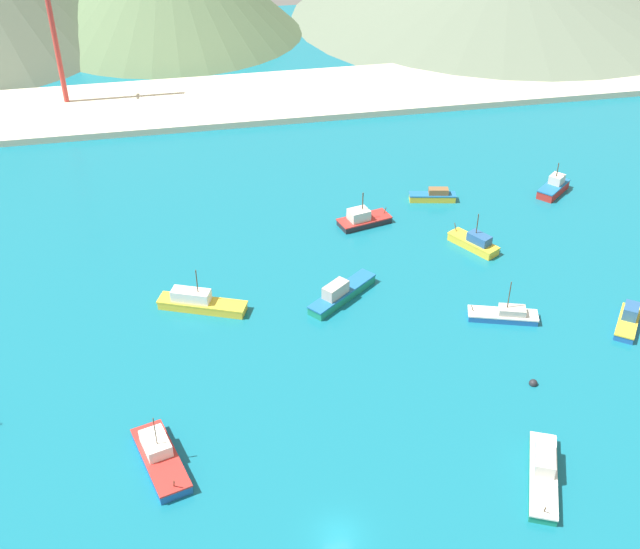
{
  "coord_description": "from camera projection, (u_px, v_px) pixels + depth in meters",
  "views": [
    {
      "loc": [
        -10.45,
        -43.54,
        58.5
      ],
      "look_at": [
        5.85,
        37.93,
        2.18
      ],
      "focal_mm": 44.03,
      "sensor_mm": 36.0,
      "label": 1
    }
  ],
  "objects": [
    {
      "name": "fishing_boat_11",
      "position": [
        475.0,
        242.0,
        109.21
      ],
      "size": [
        5.84,
        7.68,
        5.48
      ],
      "color": "gold",
      "rests_on": "ground"
    },
    {
      "name": "fishing_boat_3",
      "position": [
        160.0,
        456.0,
        76.45
      ],
      "size": [
        5.77,
        10.27,
        5.87
      ],
      "color": "#1E5BA8",
      "rests_on": "ground"
    },
    {
      "name": "fishing_boat_7",
      "position": [
        363.0,
        219.0,
        114.65
      ],
      "size": [
        8.27,
        4.91,
        5.25
      ],
      "color": "#232328",
      "rests_on": "ground"
    },
    {
      "name": "fishing_boat_8",
      "position": [
        199.0,
        302.0,
        97.41
      ],
      "size": [
        11.24,
        6.53,
        5.79
      ],
      "color": "gold",
      "rests_on": "ground"
    },
    {
      "name": "fishing_boat_12",
      "position": [
        554.0,
        187.0,
        122.66
      ],
      "size": [
        6.76,
        6.3,
        5.07
      ],
      "color": "red",
      "rests_on": "ground"
    },
    {
      "name": "ground",
      "position": [
        285.0,
        333.0,
        94.35
      ],
      "size": [
        260.0,
        280.0,
        0.5
      ],
      "color": "#146B7F"
    },
    {
      "name": "fishing_boat_13",
      "position": [
        433.0,
        196.0,
        120.71
      ],
      "size": [
        7.36,
        3.28,
        2.08
      ],
      "color": "gold",
      "rests_on": "ground"
    },
    {
      "name": "fishing_boat_14",
      "position": [
        505.0,
        315.0,
        95.84
      ],
      "size": [
        8.77,
        4.85,
        5.51
      ],
      "color": "#1E5BA8",
      "rests_on": "ground"
    },
    {
      "name": "fishing_boat_1",
      "position": [
        341.0,
        293.0,
        99.09
      ],
      "size": [
        10.15,
        8.72,
        2.83
      ],
      "color": "#198466",
      "rests_on": "ground"
    },
    {
      "name": "fishing_boat_10",
      "position": [
        629.0,
        320.0,
        94.65
      ],
      "size": [
        6.06,
        6.97,
        2.54
      ],
      "color": "#1E5BA8",
      "rests_on": "ground"
    },
    {
      "name": "fishing_boat_2",
      "position": [
        543.0,
        472.0,
        74.91
      ],
      "size": [
        6.74,
        10.84,
        2.44
      ],
      "color": "#198466",
      "rests_on": "ground"
    },
    {
      "name": "buoy_0",
      "position": [
        533.0,
        383.0,
        86.27
      ],
      "size": [
        0.95,
        0.95,
        0.95
      ],
      "color": "#232328",
      "rests_on": "ground"
    },
    {
      "name": "beach_strip",
      "position": [
        225.0,
        100.0,
        153.64
      ],
      "size": [
        247.0,
        25.34,
        1.2
      ],
      "primitive_type": "cube",
      "color": "beige",
      "rests_on": "ground"
    },
    {
      "name": "radio_tower",
      "position": [
        49.0,
        7.0,
        141.49
      ],
      "size": [
        3.74,
        3.0,
        37.44
      ],
      "color": "#B7332D",
      "rests_on": "ground"
    }
  ]
}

